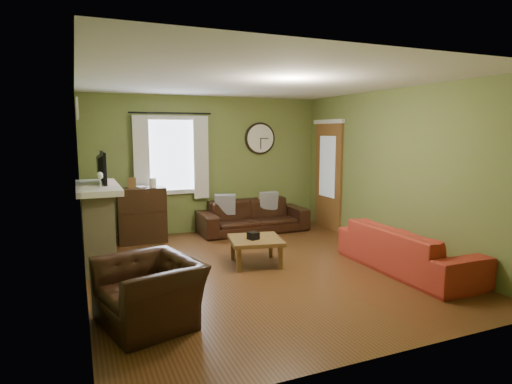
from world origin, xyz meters
name	(u,v)px	position (x,y,z in m)	size (l,w,h in m)	color
floor	(260,269)	(0.00, 0.00, 0.00)	(4.60, 5.20, 0.00)	#522F16
ceiling	(261,82)	(0.00, 0.00, 2.60)	(4.60, 5.20, 0.00)	white
wall_left	(81,186)	(-2.30, 0.00, 1.30)	(0.00, 5.20, 2.60)	olive
wall_right	(393,172)	(2.30, 0.00, 1.30)	(0.00, 5.20, 2.60)	olive
wall_back	(207,165)	(0.00, 2.60, 1.30)	(4.60, 0.00, 2.60)	olive
wall_front	(386,210)	(0.00, -2.60, 1.30)	(4.60, 0.00, 2.60)	olive
fireplace	(97,227)	(-2.10, 1.15, 0.55)	(0.40, 1.40, 1.10)	tan
firebox	(112,243)	(-1.91, 1.15, 0.30)	(0.04, 0.60, 0.55)	black
mantel	(97,187)	(-2.07, 1.15, 1.14)	(0.58, 1.60, 0.08)	white
tv	(98,172)	(-2.05, 1.30, 1.35)	(0.60, 0.08, 0.35)	black
tv_screen	(103,168)	(-1.97, 1.30, 1.41)	(0.02, 0.62, 0.36)	#994C3F
medallion_left	(77,108)	(-2.28, 0.80, 2.25)	(0.28, 0.28, 0.03)	white
medallion_mid	(77,109)	(-2.28, 1.15, 2.25)	(0.28, 0.28, 0.03)	white
medallion_right	(77,110)	(-2.28, 1.50, 2.25)	(0.28, 0.28, 0.03)	white
window_pane	(171,155)	(-0.70, 2.58, 1.50)	(1.00, 0.02, 1.30)	silver
curtain_rod	(171,113)	(-0.70, 2.48, 2.27)	(0.03, 0.03, 1.50)	black
curtain_left	(142,159)	(-1.25, 2.48, 1.45)	(0.28, 0.04, 1.55)	silver
curtain_right	(201,158)	(-0.15, 2.48, 1.45)	(0.28, 0.04, 1.55)	silver
wall_clock	(260,138)	(1.10, 2.55, 1.80)	(0.64, 0.06, 0.64)	white
door	(328,177)	(2.27, 1.85, 1.05)	(0.05, 0.90, 2.10)	brown
bookshelf	(142,215)	(-1.32, 2.15, 0.49)	(0.82, 0.35, 0.97)	black
book	(137,189)	(-1.39, 2.18, 0.96)	(0.17, 0.22, 0.02)	brown
sofa_brown	(253,216)	(0.78, 2.17, 0.31)	(2.11, 0.82, 0.61)	black
pillow_left	(268,201)	(1.18, 2.32, 0.55)	(0.38, 0.11, 0.38)	#90929E
pillow_right	(225,204)	(0.26, 2.31, 0.55)	(0.39, 0.12, 0.39)	#90929E
sofa_red	(407,249)	(1.86, -0.85, 0.31)	(2.14, 0.84, 0.63)	maroon
armchair	(149,292)	(-1.72, -1.14, 0.33)	(1.01, 0.88, 0.65)	black
coffee_table	(256,251)	(0.02, 0.24, 0.20)	(0.74, 0.74, 0.39)	brown
tissue_box	(253,239)	(-0.03, 0.19, 0.40)	(0.14, 0.14, 0.11)	black
wine_glass_a	(101,182)	(-2.05, 0.58, 1.28)	(0.07, 0.07, 0.20)	white
wine_glass_b	(100,180)	(-2.05, 0.68, 1.29)	(0.08, 0.08, 0.22)	white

